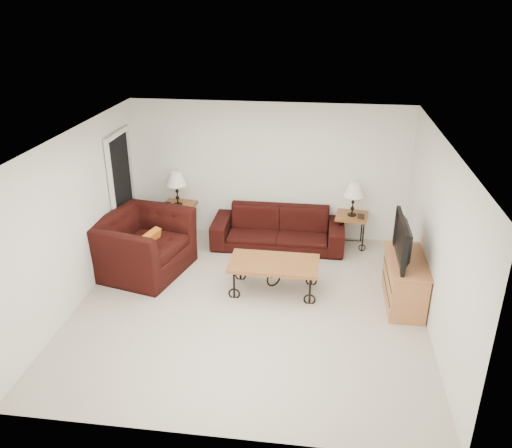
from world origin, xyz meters
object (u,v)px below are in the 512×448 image
Objects in this scene: lamp_left at (177,189)px; television at (409,240)px; side_table_left at (179,220)px; tv_stand at (404,281)px; coffee_table at (274,277)px; side_table_right at (351,230)px; backpack at (332,245)px; sofa at (278,228)px; lamp_right at (353,199)px; armchair at (142,245)px.

television reaches higher than lamp_left.
side_table_left is 4.29m from tv_stand.
tv_stand reaches higher than coffee_table.
side_table_right is 1.45× the size of backpack.
tv_stand is at bearing 90.00° from television.
tv_stand reaches higher than side_table_left.
sofa is 1.74× the size of coffee_table.
television is (3.86, -1.82, 0.71)m from side_table_left.
lamp_left is 3.17m from lamp_right.
lamp_right is at bearing 0.00° from lamp_left.
backpack is (-1.04, 1.36, -0.15)m from tv_stand.
tv_stand is (2.01, -1.64, 0.02)m from sofa.
tv_stand is (4.11, -0.43, -0.12)m from armchair.
side_table_right is 0.41× the size of armchair.
armchair is 3.21m from backpack.
armchair is 4.14m from television.
side_table_right is 2.13m from coffee_table.
lamp_right is 0.56× the size of television.
lamp_left reaches higher than lamp_right.
armchair is at bearing -150.14° from sofa.
lamp_right is 1.45× the size of backpack.
lamp_left is 1.48m from armchair.
tv_stand is at bearing -68.58° from side_table_right.
tv_stand reaches higher than backpack.
coffee_table is 1.57m from backpack.
armchair reaches higher than side_table_right.
sofa reaches higher than side_table_left.
side_table_left is 2.63m from coffee_table.
armchair is (-2.10, -1.20, 0.13)m from sofa.
side_table_left is at bearing 174.53° from sofa.
side_table_left is 1.00× the size of lamp_left.
tv_stand reaches higher than sofa.
side_table_left is 4.33m from television.
armchair is (-3.39, -1.38, 0.17)m from side_table_right.
lamp_left is at bearing 174.53° from sofa.
side_table_right is at bearing 111.42° from tv_stand.
television is at bearing -180.00° from tv_stand.
television is 1.89m from backpack.
lamp_left is at bearing 154.14° from backpack.
side_table_right is 0.45× the size of coffee_table.
lamp_right is at bearing -53.66° from armchair.
backpack is at bearing -59.03° from armchair.
tv_stand is at bearing -1.90° from coffee_table.
coffee_table reaches higher than backpack.
backpack is at bearing -143.05° from television.
lamp_right reaches higher than armchair.
backpack is at bearing -16.11° from sofa.
lamp_left is 1.05× the size of lamp_right.
armchair is (-2.18, 0.37, 0.22)m from coffee_table.
side_table_left is 0.43× the size of armchair.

